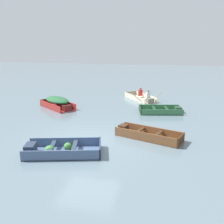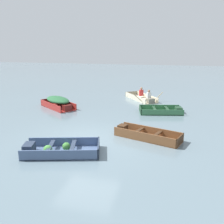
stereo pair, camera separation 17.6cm
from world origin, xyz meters
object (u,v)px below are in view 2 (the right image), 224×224
object	(u,v)px
skiff_wooden_brown_mid_moored	(145,135)
skiff_green_far_moored	(163,111)
rowboat_cream_with_crew	(142,98)
dinghy_slate_blue_foreground	(58,150)
skiff_red_near_moored	(58,101)

from	to	relation	value
skiff_wooden_brown_mid_moored	skiff_green_far_moored	xyz separation A→B (m)	(0.59, 4.37, -0.02)
skiff_green_far_moored	rowboat_cream_with_crew	xyz separation A→B (m)	(-1.59, 3.13, 0.07)
dinghy_slate_blue_foreground	rowboat_cream_with_crew	xyz separation A→B (m)	(2.02, 9.85, 0.04)
dinghy_slate_blue_foreground	skiff_wooden_brown_mid_moored	world-z (taller)	skiff_wooden_brown_mid_moored
skiff_green_far_moored	rowboat_cream_with_crew	distance (m)	3.51
skiff_red_near_moored	skiff_wooden_brown_mid_moored	xyz separation A→B (m)	(5.99, -4.02, -0.28)
rowboat_cream_with_crew	skiff_wooden_brown_mid_moored	bearing A→B (deg)	-82.44
skiff_red_near_moored	rowboat_cream_with_crew	bearing A→B (deg)	34.90
skiff_wooden_brown_mid_moored	rowboat_cream_with_crew	xyz separation A→B (m)	(-1.00, 7.51, 0.05)
skiff_red_near_moored	skiff_green_far_moored	bearing A→B (deg)	3.04
skiff_wooden_brown_mid_moored	dinghy_slate_blue_foreground	bearing A→B (deg)	-142.18
dinghy_slate_blue_foreground	rowboat_cream_with_crew	distance (m)	10.05
dinghy_slate_blue_foreground	skiff_red_near_moored	world-z (taller)	skiff_red_near_moored
dinghy_slate_blue_foreground	skiff_red_near_moored	size ratio (longest dim) A/B	1.08
skiff_wooden_brown_mid_moored	rowboat_cream_with_crew	distance (m)	7.57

